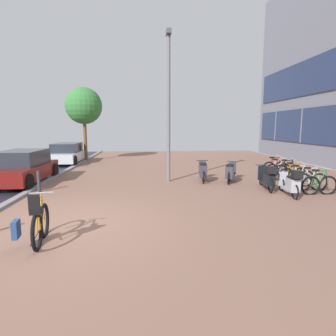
{
  "coord_description": "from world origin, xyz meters",
  "views": [
    {
      "loc": [
        1.77,
        -6.47,
        2.32
      ],
      "look_at": [
        2.55,
        2.88,
        0.92
      ],
      "focal_mm": 29.38,
      "sensor_mm": 36.0,
      "label": 1
    }
  ],
  "objects_px": {
    "scooter_near": "(291,184)",
    "parked_car_near": "(22,167)",
    "bicycle_rack_03": "(293,175)",
    "scooter_extra": "(203,171)",
    "bicycle_foreground": "(38,224)",
    "street_tree": "(84,106)",
    "scooter_mid": "(230,172)",
    "bollard_far": "(39,181)",
    "bicycle_rack_01": "(311,181)",
    "bicycle_rack_05": "(278,170)",
    "bicycle_rack_04": "(287,172)",
    "bicycle_rack_06": "(275,168)",
    "lamp_post": "(169,101)",
    "scooter_far": "(267,178)",
    "bicycle_rack_02": "(299,178)",
    "parked_car_far": "(67,153)",
    "bicycle_rack_00": "(319,185)"
  },
  "relations": [
    {
      "from": "bicycle_rack_06",
      "to": "street_tree",
      "type": "bearing_deg",
      "value": 146.72
    },
    {
      "from": "bicycle_rack_03",
      "to": "bicycle_rack_04",
      "type": "distance_m",
      "value": 0.65
    },
    {
      "from": "lamp_post",
      "to": "street_tree",
      "type": "bearing_deg",
      "value": 122.99
    },
    {
      "from": "parked_car_far",
      "to": "bollard_far",
      "type": "relative_size",
      "value": 5.32
    },
    {
      "from": "bicycle_rack_01",
      "to": "scooter_near",
      "type": "distance_m",
      "value": 1.44
    },
    {
      "from": "scooter_far",
      "to": "parked_car_near",
      "type": "distance_m",
      "value": 9.9
    },
    {
      "from": "street_tree",
      "to": "parked_car_far",
      "type": "bearing_deg",
      "value": -126.14
    },
    {
      "from": "scooter_mid",
      "to": "parked_car_far",
      "type": "height_order",
      "value": "parked_car_far"
    },
    {
      "from": "bicycle_rack_02",
      "to": "scooter_extra",
      "type": "xyz_separation_m",
      "value": [
        -3.54,
        1.36,
        0.1
      ]
    },
    {
      "from": "scooter_mid",
      "to": "bollard_far",
      "type": "relative_size",
      "value": 2.23
    },
    {
      "from": "bicycle_rack_00",
      "to": "scooter_extra",
      "type": "height_order",
      "value": "bicycle_rack_00"
    },
    {
      "from": "bicycle_rack_05",
      "to": "parked_car_near",
      "type": "distance_m",
      "value": 11.26
    },
    {
      "from": "scooter_far",
      "to": "bicycle_rack_00",
      "type": "bearing_deg",
      "value": -29.62
    },
    {
      "from": "bicycle_foreground",
      "to": "scooter_near",
      "type": "relative_size",
      "value": 0.83
    },
    {
      "from": "bicycle_foreground",
      "to": "bicycle_rack_05",
      "type": "height_order",
      "value": "bicycle_foreground"
    },
    {
      "from": "bicycle_rack_05",
      "to": "bicycle_rack_04",
      "type": "bearing_deg",
      "value": -80.92
    },
    {
      "from": "parked_car_near",
      "to": "street_tree",
      "type": "height_order",
      "value": "street_tree"
    },
    {
      "from": "bicycle_foreground",
      "to": "bicycle_rack_05",
      "type": "bearing_deg",
      "value": 38.49
    },
    {
      "from": "bicycle_rack_00",
      "to": "bicycle_rack_02",
      "type": "height_order",
      "value": "bicycle_rack_00"
    },
    {
      "from": "bicycle_foreground",
      "to": "bicycle_rack_05",
      "type": "relative_size",
      "value": 1.07
    },
    {
      "from": "parked_car_far",
      "to": "bicycle_rack_05",
      "type": "bearing_deg",
      "value": -29.1
    },
    {
      "from": "bicycle_rack_01",
      "to": "street_tree",
      "type": "bearing_deg",
      "value": 135.48
    },
    {
      "from": "bicycle_rack_05",
      "to": "parked_car_far",
      "type": "height_order",
      "value": "parked_car_far"
    },
    {
      "from": "bollard_far",
      "to": "parked_car_near",
      "type": "bearing_deg",
      "value": 126.17
    },
    {
      "from": "bicycle_rack_03",
      "to": "scooter_near",
      "type": "relative_size",
      "value": 0.77
    },
    {
      "from": "bicycle_rack_00",
      "to": "bollard_far",
      "type": "height_order",
      "value": "bicycle_rack_00"
    },
    {
      "from": "bicycle_rack_01",
      "to": "bicycle_rack_03",
      "type": "xyz_separation_m",
      "value": [
        0.03,
        1.29,
        0.01
      ]
    },
    {
      "from": "scooter_near",
      "to": "scooter_extra",
      "type": "height_order",
      "value": "scooter_near"
    },
    {
      "from": "scooter_near",
      "to": "scooter_extra",
      "type": "xyz_separation_m",
      "value": [
        -2.41,
        2.79,
        -0.01
      ]
    },
    {
      "from": "scooter_mid",
      "to": "bollard_far",
      "type": "bearing_deg",
      "value": -171.0
    },
    {
      "from": "bicycle_rack_00",
      "to": "bicycle_rack_05",
      "type": "bearing_deg",
      "value": 87.86
    },
    {
      "from": "scooter_far",
      "to": "bicycle_rack_04",
      "type": "bearing_deg",
      "value": 45.62
    },
    {
      "from": "parked_car_near",
      "to": "scooter_near",
      "type": "bearing_deg",
      "value": -17.51
    },
    {
      "from": "bicycle_rack_00",
      "to": "parked_car_near",
      "type": "bearing_deg",
      "value": 164.8
    },
    {
      "from": "scooter_mid",
      "to": "bicycle_rack_02",
      "type": "bearing_deg",
      "value": -24.25
    },
    {
      "from": "bicycle_rack_04",
      "to": "street_tree",
      "type": "relative_size",
      "value": 0.27
    },
    {
      "from": "scooter_extra",
      "to": "street_tree",
      "type": "xyz_separation_m",
      "value": [
        -6.59,
        8.03,
        3.29
      ]
    },
    {
      "from": "bicycle_rack_02",
      "to": "scooter_extra",
      "type": "distance_m",
      "value": 3.79
    },
    {
      "from": "parked_car_far",
      "to": "scooter_mid",
      "type": "bearing_deg",
      "value": -39.26
    },
    {
      "from": "scooter_near",
      "to": "parked_car_near",
      "type": "bearing_deg",
      "value": 162.49
    },
    {
      "from": "lamp_post",
      "to": "scooter_near",
      "type": "bearing_deg",
      "value": -37.07
    },
    {
      "from": "bicycle_rack_06",
      "to": "bollard_far",
      "type": "height_order",
      "value": "bicycle_rack_06"
    },
    {
      "from": "bicycle_foreground",
      "to": "street_tree",
      "type": "bearing_deg",
      "value": 98.0
    },
    {
      "from": "bicycle_rack_05",
      "to": "bollard_far",
      "type": "distance_m",
      "value": 10.13
    },
    {
      "from": "bicycle_rack_04",
      "to": "scooter_extra",
      "type": "distance_m",
      "value": 3.74
    },
    {
      "from": "bicycle_foreground",
      "to": "lamp_post",
      "type": "bearing_deg",
      "value": 62.84
    },
    {
      "from": "parked_car_far",
      "to": "scooter_far",
      "type": "bearing_deg",
      "value": -41.96
    },
    {
      "from": "parked_car_near",
      "to": "scooter_mid",
      "type": "bearing_deg",
      "value": -4.23
    },
    {
      "from": "scooter_extra",
      "to": "street_tree",
      "type": "height_order",
      "value": "street_tree"
    },
    {
      "from": "bicycle_rack_01",
      "to": "parked_car_near",
      "type": "height_order",
      "value": "parked_car_near"
    }
  ]
}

